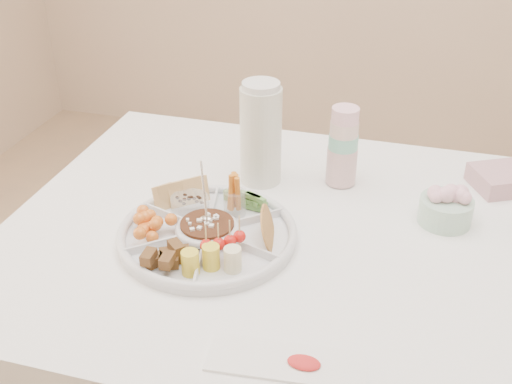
# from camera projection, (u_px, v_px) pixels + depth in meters

# --- Properties ---
(dining_table) EXTENTS (1.52, 1.02, 0.76)m
(dining_table) POSITION_uv_depth(u_px,v_px,m) (336.00, 367.00, 1.58)
(dining_table) COLOR white
(dining_table) RESTS_ON floor
(party_tray) EXTENTS (0.48, 0.48, 0.04)m
(party_tray) POSITION_uv_depth(u_px,v_px,m) (207.00, 232.00, 1.37)
(party_tray) COLOR silver
(party_tray) RESTS_ON dining_table
(bean_dip) EXTENTS (0.15, 0.15, 0.04)m
(bean_dip) POSITION_uv_depth(u_px,v_px,m) (207.00, 229.00, 1.37)
(bean_dip) COLOR #4D200E
(bean_dip) RESTS_ON party_tray
(tortillas) EXTENTS (0.12, 0.12, 0.06)m
(tortillas) POSITION_uv_depth(u_px,v_px,m) (268.00, 226.00, 1.36)
(tortillas) COLOR #905D36
(tortillas) RESTS_ON party_tray
(carrot_cucumber) EXTENTS (0.12, 0.12, 0.09)m
(carrot_cucumber) POSITION_uv_depth(u_px,v_px,m) (242.00, 190.00, 1.45)
(carrot_cucumber) COLOR orange
(carrot_cucumber) RESTS_ON party_tray
(pita_raisins) EXTENTS (0.15, 0.15, 0.07)m
(pita_raisins) POSITION_uv_depth(u_px,v_px,m) (186.00, 195.00, 1.46)
(pita_raisins) COLOR #EBC35E
(pita_raisins) RESTS_ON party_tray
(cherries) EXTENTS (0.16, 0.16, 0.05)m
(cherries) POSITION_uv_depth(u_px,v_px,m) (147.00, 224.00, 1.38)
(cherries) COLOR #FB6113
(cherries) RESTS_ON party_tray
(granola_chunks) EXTENTS (0.13, 0.13, 0.05)m
(granola_chunks) POSITION_uv_depth(u_px,v_px,m) (167.00, 256.00, 1.28)
(granola_chunks) COLOR brown
(granola_chunks) RESTS_ON party_tray
(banana_tomato) EXTENTS (0.15, 0.15, 0.09)m
(banana_tomato) POSITION_uv_depth(u_px,v_px,m) (231.00, 250.00, 1.26)
(banana_tomato) COLOR #FEDD84
(banana_tomato) RESTS_ON party_tray
(cup_stack) EXTENTS (0.08, 0.08, 0.21)m
(cup_stack) POSITION_uv_depth(u_px,v_px,m) (343.00, 146.00, 1.55)
(cup_stack) COLOR #B3CCA4
(cup_stack) RESTS_ON dining_table
(thermos) EXTENTS (0.12, 0.12, 0.26)m
(thermos) POSITION_uv_depth(u_px,v_px,m) (261.00, 132.00, 1.55)
(thermos) COLOR beige
(thermos) RESTS_ON dining_table
(flower_bowl) EXTENTS (0.14, 0.14, 0.09)m
(flower_bowl) POSITION_uv_depth(u_px,v_px,m) (446.00, 205.00, 1.43)
(flower_bowl) COLOR #AADCB7
(flower_bowl) RESTS_ON dining_table
(napkin_stack) EXTENTS (0.18, 0.17, 0.05)m
(napkin_stack) POSITION_uv_depth(u_px,v_px,m) (503.00, 179.00, 1.57)
(napkin_stack) COLOR #BE8C95
(napkin_stack) RESTS_ON dining_table
(placemat) EXTENTS (0.27, 0.11, 0.01)m
(placemat) POSITION_uv_depth(u_px,v_px,m) (286.00, 362.00, 1.08)
(placemat) COLOR white
(placemat) RESTS_ON dining_table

